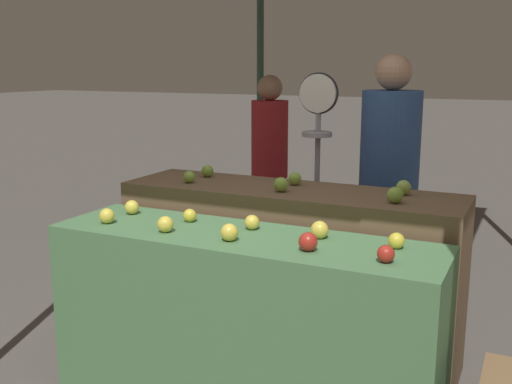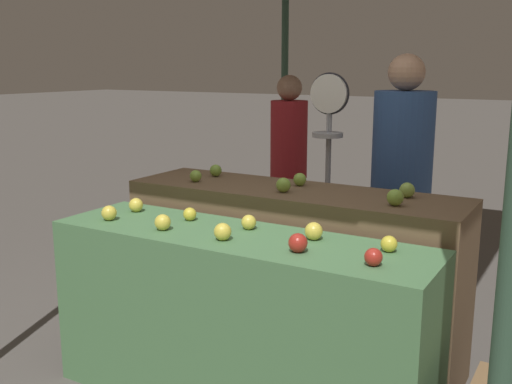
{
  "view_description": "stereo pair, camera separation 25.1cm",
  "coord_description": "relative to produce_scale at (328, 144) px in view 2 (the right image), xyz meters",
  "views": [
    {
      "loc": [
        1.27,
        -2.48,
        1.7
      ],
      "look_at": [
        -0.07,
        0.3,
        1.05
      ],
      "focal_mm": 42.0,
      "sensor_mm": 36.0,
      "label": 1
    },
    {
      "loc": [
        1.49,
        -2.36,
        1.7
      ],
      "look_at": [
        -0.07,
        0.3,
        1.05
      ],
      "focal_mm": 42.0,
      "sensor_mm": 36.0,
      "label": 2
    }
  ],
  "objects": [
    {
      "name": "apple_back_0",
      "position": [
        -0.54,
        -0.73,
        -0.15
      ],
      "size": [
        0.07,
        0.07,
        0.07
      ],
      "primitive_type": "sphere",
      "color": "#84AD3D",
      "rests_on": "display_counter_back"
    },
    {
      "name": "apple_back_4",
      "position": [
        0.06,
        -0.53,
        -0.15
      ],
      "size": [
        0.08,
        0.08,
        0.08
      ],
      "primitive_type": "sphere",
      "color": "#84AD3D",
      "rests_on": "display_counter_back"
    },
    {
      "name": "display_counter_back",
      "position": [
        0.07,
        -0.63,
        -0.69
      ],
      "size": [
        1.95,
        0.55,
        1.02
      ],
      "primitive_type": "cube",
      "color": "brown",
      "rests_on": "ground_plane"
    },
    {
      "name": "apple_front_8",
      "position": [
        0.42,
        -1.12,
        -0.26
      ],
      "size": [
        0.09,
        0.09,
        0.09
      ],
      "primitive_type": "sphere",
      "color": "yellow",
      "rests_on": "display_counter_front"
    },
    {
      "name": "apple_front_1",
      "position": [
        -0.3,
        -1.35,
        -0.26
      ],
      "size": [
        0.08,
        0.08,
        0.08
      ],
      "primitive_type": "sphere",
      "color": "yellow",
      "rests_on": "display_counter_front"
    },
    {
      "name": "display_counter_front",
      "position": [
        0.07,
        -1.23,
        -0.75
      ],
      "size": [
        1.95,
        0.55,
        0.9
      ],
      "primitive_type": "cube",
      "color": "#4C7A4C",
      "rests_on": "ground_plane"
    },
    {
      "name": "apple_front_6",
      "position": [
        -0.29,
        -1.13,
        -0.27
      ],
      "size": [
        0.07,
        0.07,
        0.07
      ],
      "primitive_type": "sphere",
      "color": "gold",
      "rests_on": "display_counter_front"
    },
    {
      "name": "person_customer_left",
      "position": [
        -0.77,
        0.93,
        -0.25
      ],
      "size": [
        0.39,
        0.39,
        1.63
      ],
      "rotation": [
        0.0,
        0.0,
        2.84
      ],
      "color": "#2D2D38",
      "rests_on": "ground_plane"
    },
    {
      "name": "apple_front_7",
      "position": [
        0.07,
        -1.12,
        -0.26
      ],
      "size": [
        0.08,
        0.08,
        0.08
      ],
      "primitive_type": "sphere",
      "color": "yellow",
      "rests_on": "display_counter_front"
    },
    {
      "name": "apple_front_4",
      "position": [
        0.79,
        -1.34,
        -0.26
      ],
      "size": [
        0.08,
        0.08,
        0.08
      ],
      "primitive_type": "sphere",
      "color": "#AD281E",
      "rests_on": "display_counter_front"
    },
    {
      "name": "apple_front_3",
      "position": [
        0.44,
        -1.33,
        -0.26
      ],
      "size": [
        0.09,
        0.09,
        0.09
      ],
      "primitive_type": "sphere",
      "color": "#AD281E",
      "rests_on": "display_counter_front"
    },
    {
      "name": "apple_back_5",
      "position": [
        0.69,
        -0.53,
        -0.14
      ],
      "size": [
        0.08,
        0.08,
        0.08
      ],
      "primitive_type": "sphere",
      "color": "#8EB247",
      "rests_on": "display_counter_back"
    },
    {
      "name": "person_vendor_at_scale",
      "position": [
        0.44,
        0.2,
        -0.18
      ],
      "size": [
        0.43,
        0.43,
        1.78
      ],
      "rotation": [
        0.0,
        0.0,
        3.25
      ],
      "color": "#2D2D38",
      "rests_on": "ground_plane"
    },
    {
      "name": "apple_back_1",
      "position": [
        0.06,
        -0.73,
        -0.14
      ],
      "size": [
        0.08,
        0.08,
        0.08
      ],
      "primitive_type": "sphere",
      "color": "#84AD3D",
      "rests_on": "display_counter_back"
    },
    {
      "name": "apple_front_9",
      "position": [
        0.79,
        -1.13,
        -0.27
      ],
      "size": [
        0.07,
        0.07,
        0.07
      ],
      "primitive_type": "sphere",
      "color": "gold",
      "rests_on": "display_counter_front"
    },
    {
      "name": "apple_front_2",
      "position": [
        0.06,
        -1.34,
        -0.26
      ],
      "size": [
        0.08,
        0.08,
        0.08
      ],
      "primitive_type": "sphere",
      "color": "yellow",
      "rests_on": "display_counter_front"
    },
    {
      "name": "apple_front_5",
      "position": [
        -0.67,
        -1.12,
        -0.26
      ],
      "size": [
        0.08,
        0.08,
        0.08
      ],
      "primitive_type": "sphere",
      "color": "yellow",
      "rests_on": "display_counter_front"
    },
    {
      "name": "apple_back_2",
      "position": [
        0.69,
        -0.74,
        -0.14
      ],
      "size": [
        0.08,
        0.08,
        0.08
      ],
      "primitive_type": "sphere",
      "color": "#84AD3D",
      "rests_on": "display_counter_back"
    },
    {
      "name": "apple_front_0",
      "position": [
        -0.66,
        -1.34,
        -0.26
      ],
      "size": [
        0.08,
        0.08,
        0.08
      ],
      "primitive_type": "sphere",
      "color": "yellow",
      "rests_on": "display_counter_front"
    },
    {
      "name": "apple_back_3",
      "position": [
        -0.54,
        -0.52,
        -0.15
      ],
      "size": [
        0.08,
        0.08,
        0.08
      ],
      "primitive_type": "sphere",
      "color": "#7AA338",
      "rests_on": "display_counter_back"
    },
    {
      "name": "produce_scale",
      "position": [
        0.0,
        0.0,
        0.0
      ],
      "size": [
        0.27,
        0.2,
        1.66
      ],
      "color": "#99999E",
      "rests_on": "ground_plane"
    }
  ]
}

